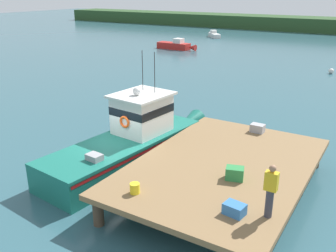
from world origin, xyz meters
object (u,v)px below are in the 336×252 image
object	(u,v)px
deckhand_by_the_boat	(270,190)
crate_single_far	(235,173)
mooring_buoy_channel_marker	(331,71)
main_fishing_boat	(133,140)
moored_boat_far_left	(214,35)
moored_boat_mid_harbor	(176,45)
crate_single_by_cleat	(234,209)
crate_stack_near_edge	(257,128)
bait_bucket	(135,188)

from	to	relation	value
deckhand_by_the_boat	crate_single_far	bearing A→B (deg)	136.01
crate_single_far	mooring_buoy_channel_marker	bearing A→B (deg)	92.05
main_fishing_boat	moored_boat_far_left	distance (m)	46.77
crate_single_far	moored_boat_mid_harbor	xyz separation A→B (m)	(-20.47, 31.16, -0.94)
crate_single_far	deckhand_by_the_boat	distance (m)	2.41
moored_boat_mid_harbor	moored_boat_far_left	size ratio (longest dim) A/B	1.47
crate_single_far	deckhand_by_the_boat	xyz separation A→B (m)	(1.67, -1.61, 0.64)
moored_boat_far_left	crate_single_by_cleat	bearing A→B (deg)	-64.53
main_fishing_boat	moored_boat_mid_harbor	xyz separation A→B (m)	(-15.11, 29.73, -0.53)
crate_single_far	crate_stack_near_edge	world-z (taller)	crate_single_far
crate_stack_near_edge	deckhand_by_the_boat	distance (m)	6.89
deckhand_by_the_boat	crate_stack_near_edge	bearing A→B (deg)	111.30
deckhand_by_the_boat	mooring_buoy_channel_marker	distance (m)	27.64
crate_single_by_cleat	mooring_buoy_channel_marker	bearing A→B (deg)	93.55
moored_boat_mid_harbor	moored_boat_far_left	world-z (taller)	moored_boat_mid_harbor
crate_stack_near_edge	moored_boat_far_left	xyz separation A→B (m)	(-20.88, 40.47, -1.02)
crate_single_far	moored_boat_far_left	xyz separation A→B (m)	(-21.70, 45.24, -1.05)
crate_stack_near_edge	crate_single_by_cleat	world-z (taller)	crate_stack_near_edge
main_fishing_boat	moored_boat_far_left	size ratio (longest dim) A/B	2.67
bait_bucket	moored_boat_far_left	bearing A→B (deg)	112.04
bait_bucket	moored_boat_far_left	world-z (taller)	bait_bucket
moored_boat_mid_harbor	crate_single_far	bearing A→B (deg)	-56.69
mooring_buoy_channel_marker	main_fishing_boat	bearing A→B (deg)	-100.30
deckhand_by_the_boat	moored_boat_far_left	xyz separation A→B (m)	(-23.37, 46.86, -1.69)
deckhand_by_the_boat	moored_boat_mid_harbor	world-z (taller)	deckhand_by_the_boat
crate_stack_near_edge	crate_single_by_cleat	distance (m)	6.97
crate_stack_near_edge	moored_boat_far_left	world-z (taller)	crate_stack_near_edge
crate_stack_near_edge	bait_bucket	world-z (taller)	crate_stack_near_edge
deckhand_by_the_boat	mooring_buoy_channel_marker	bearing A→B (deg)	95.40
main_fishing_boat	moored_boat_mid_harbor	size ratio (longest dim) A/B	1.81
deckhand_by_the_boat	moored_boat_mid_harbor	size ratio (longest dim) A/B	0.30
crate_stack_near_edge	moored_boat_mid_harbor	size ratio (longest dim) A/B	0.11
bait_bucket	moored_boat_mid_harbor	bearing A→B (deg)	118.26
crate_single_far	mooring_buoy_channel_marker	size ratio (longest dim) A/B	1.28
main_fishing_boat	moored_boat_mid_harbor	distance (m)	33.35
main_fishing_boat	bait_bucket	world-z (taller)	main_fishing_boat
bait_bucket	main_fishing_boat	bearing A→B (deg)	127.10
crate_stack_near_edge	bait_bucket	distance (m)	7.47
crate_single_far	moored_boat_mid_harbor	distance (m)	37.29
bait_bucket	mooring_buoy_channel_marker	size ratio (longest dim) A/B	0.72
deckhand_by_the_boat	moored_boat_far_left	distance (m)	52.39
main_fishing_boat	crate_single_far	size ratio (longest dim) A/B	16.56
moored_boat_far_left	crate_single_far	bearing A→B (deg)	-64.37
main_fishing_boat	deckhand_by_the_boat	xyz separation A→B (m)	(7.03, -3.04, 1.05)
crate_stack_near_edge	moored_boat_far_left	size ratio (longest dim) A/B	0.16
main_fishing_boat	mooring_buoy_channel_marker	bearing A→B (deg)	79.70
main_fishing_boat	mooring_buoy_channel_marker	world-z (taller)	main_fishing_boat
mooring_buoy_channel_marker	crate_single_by_cleat	bearing A→B (deg)	-86.45
crate_single_by_cleat	bait_bucket	world-z (taller)	bait_bucket
bait_bucket	crate_stack_near_edge	bearing A→B (deg)	78.06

